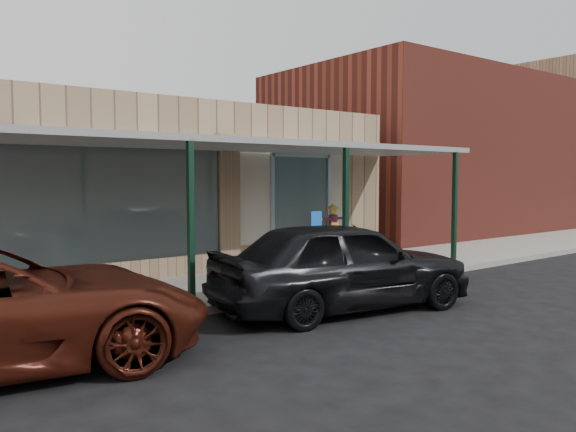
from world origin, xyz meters
TOP-DOWN VIEW (x-y plane):
  - ground at (0.00, 0.00)m, footprint 120.00×120.00m
  - sidewalk at (0.00, 3.60)m, footprint 40.00×3.20m
  - storefront at (-0.00, 8.16)m, footprint 12.00×6.25m
  - awning at (0.00, 3.56)m, footprint 12.00×3.00m
  - block_buildings_near at (2.01, 9.20)m, footprint 61.00×8.00m
  - barrel_scarecrow at (3.52, 4.46)m, footprint 0.89×0.79m
  - barrel_pumpkin at (0.08, 3.30)m, footprint 0.68×0.68m
  - handicap_sign at (1.21, 2.40)m, footprint 0.32×0.06m
  - parked_sedan at (0.54, 0.86)m, footprint 5.05×2.64m

SIDE VIEW (x-z plane):
  - ground at x=0.00m, z-range 0.00..0.00m
  - sidewalk at x=0.00m, z-range 0.00..0.15m
  - barrel_pumpkin at x=0.08m, z-range 0.06..0.70m
  - barrel_scarecrow at x=3.52m, z-range -0.10..1.44m
  - parked_sedan at x=0.54m, z-range 0.00..1.64m
  - handicap_sign at x=1.21m, z-range 0.37..1.89m
  - storefront at x=0.00m, z-range -0.01..4.19m
  - awning at x=0.00m, z-range 1.49..4.53m
  - block_buildings_near at x=2.01m, z-range -0.23..7.77m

